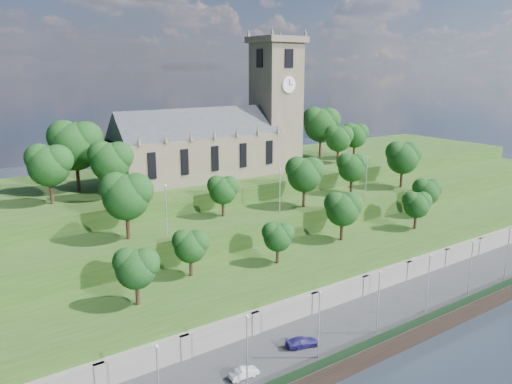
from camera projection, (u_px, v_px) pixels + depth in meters
ground at (401, 351)px, 63.95m from camera, size 320.00×320.00×0.00m
promenade at (366, 324)px, 68.50m from camera, size 160.00×12.00×2.00m
quay_wall at (402, 343)px, 63.64m from camera, size 160.00×0.50×2.20m
fence at (398, 330)px, 63.80m from camera, size 160.00×0.10×1.20m
retaining_wall at (337, 298)px, 72.91m from camera, size 160.00×2.10×5.00m
embankment_lower at (310, 275)px, 77.37m from camera, size 160.00×12.00×8.00m
embankment_upper at (269, 243)px, 85.67m from camera, size 160.00×10.00×12.00m
hilltop at (209, 207)px, 102.09m from camera, size 160.00×32.00×15.00m
church at (221, 136)px, 95.67m from camera, size 38.60×12.35×27.60m
trees_lower at (322, 218)px, 76.60m from camera, size 63.88×8.81×8.07m
trees_upper at (295, 173)px, 84.36m from camera, size 63.05×8.35×9.53m
trees_hilltop at (214, 139)px, 94.63m from camera, size 73.02×16.97×11.95m
lamp_posts_promenade at (378, 298)px, 63.17m from camera, size 60.36×0.36×8.57m
lamp_posts_upper at (280, 187)px, 80.75m from camera, size 40.36×0.36×7.58m
car_middle at (244, 373)px, 55.00m from camera, size 3.51×1.39×1.13m
car_right at (302, 342)px, 61.10m from camera, size 4.47×2.79×1.21m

